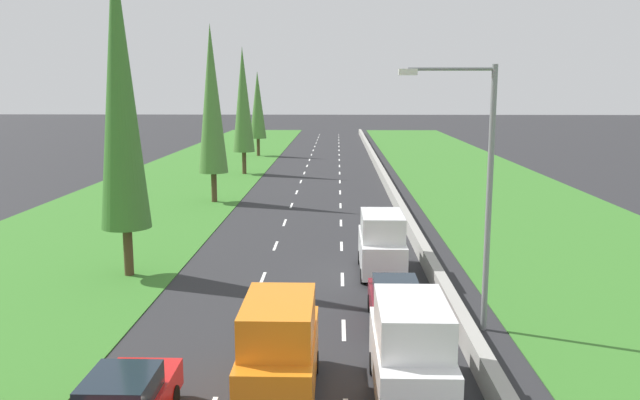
{
  "coord_description": "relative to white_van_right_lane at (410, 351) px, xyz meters",
  "views": [
    {
      "loc": [
        1.49,
        -0.13,
        8.21
      ],
      "look_at": [
        0.36,
        42.39,
        0.86
      ],
      "focal_mm": 36.16,
      "sensor_mm": 36.0,
      "label": 1
    }
  ],
  "objects": [
    {
      "name": "grass_verge_right",
      "position": [
        10.9,
        44.03,
        -1.38
      ],
      "size": [
        14.0,
        140.0,
        0.04
      ],
      "primitive_type": "cube",
      "color": "#387528",
      "rests_on": "ground"
    },
    {
      "name": "maroon_hatchback_right_lane",
      "position": [
        0.09,
        5.67,
        -0.56
      ],
      "size": [
        1.74,
        3.9,
        1.72
      ],
      "color": "maroon",
      "rests_on": "ground"
    },
    {
      "name": "poplar_tree_fifth",
      "position": [
        -11.73,
        63.36,
        4.84
      ],
      "size": [
        2.06,
        2.06,
        10.38
      ],
      "color": "#4C3823",
      "rests_on": "ground"
    },
    {
      "name": "poplar_tree_third",
      "position": [
        -10.96,
        30.28,
        6.05
      ],
      "size": [
        2.12,
        2.12,
        12.79
      ],
      "color": "#4C3823",
      "rests_on": "ground"
    },
    {
      "name": "street_light_mast",
      "position": [
        2.78,
        5.22,
        3.83
      ],
      "size": [
        3.2,
        0.28,
        9.0
      ],
      "color": "gray",
      "rests_on": "ground"
    },
    {
      "name": "poplar_tree_fourth",
      "position": [
        -11.02,
        46.15,
        5.76
      ],
      "size": [
        2.11,
        2.11,
        12.22
      ],
      "color": "#4C3823",
      "rests_on": "ground"
    },
    {
      "name": "lane_markings",
      "position": [
        -3.45,
        44.03,
        -1.39
      ],
      "size": [
        3.64,
        116.0,
        0.01
      ],
      "color": "white",
      "rests_on": "ground"
    },
    {
      "name": "ground_plane",
      "position": [
        -3.45,
        44.03,
        -1.4
      ],
      "size": [
        300.0,
        300.0,
        0.0
      ],
      "primitive_type": "plane",
      "color": "#28282B",
      "rests_on": "ground"
    },
    {
      "name": "grass_verge_left",
      "position": [
        -16.1,
        44.03,
        -1.38
      ],
      "size": [
        14.0,
        140.0,
        0.04
      ],
      "primitive_type": "cube",
      "color": "#387528",
      "rests_on": "ground"
    },
    {
      "name": "white_van_right_lane",
      "position": [
        0.0,
        0.0,
        0.0
      ],
      "size": [
        1.96,
        4.9,
        2.82
      ],
      "color": "white",
      "rests_on": "ground"
    },
    {
      "name": "orange_van_centre_lane",
      "position": [
        -3.46,
        0.03,
        0.0
      ],
      "size": [
        1.96,
        4.9,
        2.82
      ],
      "color": "orange",
      "rests_on": "ground"
    },
    {
      "name": "median_barrier",
      "position": [
        2.25,
        44.03,
        -0.97
      ],
      "size": [
        0.44,
        120.0,
        0.85
      ],
      "primitive_type": "cube",
      "color": "#9E9B93",
      "rests_on": "ground"
    },
    {
      "name": "poplar_tree_second",
      "position": [
        -11.19,
        11.37,
        6.84
      ],
      "size": [
        2.16,
        2.16,
        14.38
      ],
      "color": "#4C3823",
      "rests_on": "ground"
    },
    {
      "name": "white_van_right_lane_fourth",
      "position": [
        0.05,
        11.93,
        0.0
      ],
      "size": [
        1.96,
        4.9,
        2.82
      ],
      "color": "white",
      "rests_on": "ground"
    }
  ]
}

